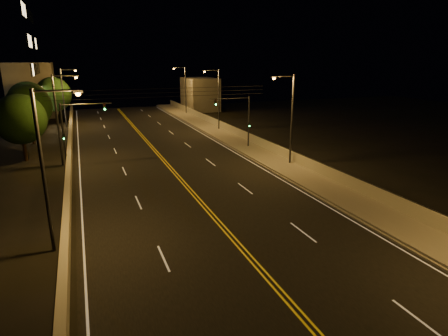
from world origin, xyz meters
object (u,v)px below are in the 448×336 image
object	(u,v)px
streetlight_1	(290,115)
streetlight_2	(217,96)
traffic_signal_right	(241,116)
streetlight_5	(60,114)
streetlight_3	(184,87)
traffic_signal_left	(73,126)
tree_3	(53,95)
tree_0	(20,119)
streetlight_4	(47,161)
tree_2	(29,102)
tree_1	(29,107)
streetlight_6	(65,94)

from	to	relation	value
streetlight_1	streetlight_2	world-z (taller)	same
traffic_signal_right	streetlight_5	bearing A→B (deg)	179.35
streetlight_3	streetlight_5	distance (m)	37.76
streetlight_1	traffic_signal_left	bearing A→B (deg)	157.23
streetlight_5	tree_3	distance (m)	28.47
streetlight_2	streetlight_5	xyz separation A→B (m)	(-21.45, -12.36, 0.00)
tree_3	tree_0	bearing A→B (deg)	-94.79
streetlight_2	streetlight_4	world-z (taller)	same
traffic_signal_left	tree_0	size ratio (longest dim) A/B	0.89
streetlight_4	traffic_signal_right	distance (m)	27.81
tree_0	tree_2	xyz separation A→B (m)	(-0.72, 15.81, 0.27)
tree_0	tree_3	distance (m)	25.36
streetlight_3	tree_3	size ratio (longest dim) A/B	1.18
streetlight_3	tree_1	xyz separation A→B (m)	(-25.51, -18.80, -0.51)
streetlight_3	tree_2	world-z (taller)	streetlight_3
streetlight_6	tree_3	xyz separation A→B (m)	(-1.90, 4.08, -0.41)
streetlight_1	streetlight_3	bearing A→B (deg)	90.00
streetlight_3	tree_1	world-z (taller)	streetlight_3
streetlight_1	tree_2	size ratio (longest dim) A/B	1.21
streetlight_1	tree_0	distance (m)	28.11
tree_0	streetlight_3	bearing A→B (deg)	47.67
traffic_signal_left	traffic_signal_right	bearing A→B (deg)	0.00
streetlight_2	streetlight_5	distance (m)	24.75
streetlight_5	streetlight_6	distance (m)	24.32
streetlight_4	streetlight_5	distance (m)	19.55
streetlight_1	tree_1	xyz separation A→B (m)	(-25.51, 21.05, -0.51)
tree_1	tree_2	bearing A→B (deg)	95.74
streetlight_4	tree_2	xyz separation A→B (m)	(-4.73, 38.49, -0.51)
streetlight_6	traffic_signal_left	bearing A→B (deg)	-87.45
streetlight_2	streetlight_4	distance (m)	38.45
streetlight_5	traffic_signal_left	xyz separation A→B (m)	(1.09, -0.23, -1.29)
streetlight_5	tree_2	size ratio (longest dim) A/B	1.21
streetlight_4	streetlight_1	bearing A→B (deg)	26.70
streetlight_3	tree_3	bearing A→B (deg)	-173.46
traffic_signal_left	tree_0	bearing A→B (deg)	146.70
streetlight_3	streetlight_5	world-z (taller)	same
streetlight_3	tree_3	distance (m)	23.50
tree_1	streetlight_4	bearing A→B (deg)	-82.73
streetlight_3	tree_3	world-z (taller)	streetlight_3
streetlight_1	traffic_signal_right	world-z (taller)	streetlight_1
streetlight_2	streetlight_6	distance (m)	24.56
streetlight_1	streetlight_2	xyz separation A→B (m)	(0.00, 21.13, 0.00)
streetlight_2	tree_1	world-z (taller)	streetlight_2
traffic_signal_right	tree_2	bearing A→B (deg)	142.17
tree_3	tree_1	bearing A→B (deg)	-97.65
streetlight_3	tree_0	distance (m)	37.81
streetlight_4	tree_3	world-z (taller)	streetlight_4
streetlight_1	streetlight_5	distance (m)	23.17
streetlight_1	tree_3	bearing A→B (deg)	122.13
tree_3	streetlight_2	bearing A→B (deg)	-34.50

